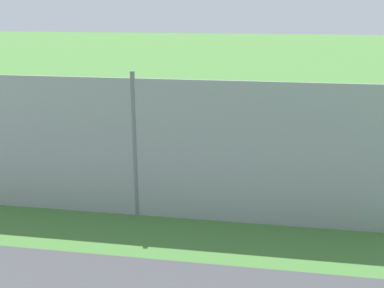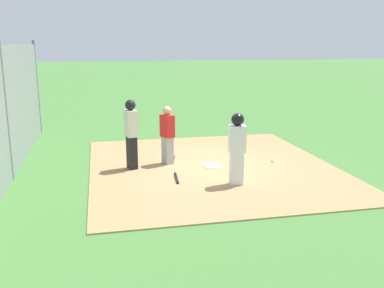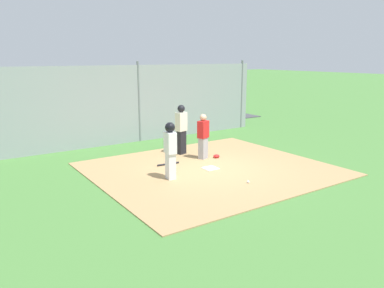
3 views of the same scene
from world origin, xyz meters
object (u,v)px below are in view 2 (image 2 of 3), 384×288
object	(u,v)px
baseball_bat	(176,178)
baseball	(272,161)
home_plate	(212,166)
catcher	(167,134)
catcher_mask	(172,157)
runner	(237,144)
umpire	(131,133)

from	to	relation	value
baseball_bat	baseball	world-z (taller)	baseball
home_plate	baseball_bat	xyz separation A→B (m)	(0.91, -1.13, 0.02)
baseball	catcher	bearing A→B (deg)	-99.46
catcher	catcher_mask	size ratio (longest dim) A/B	6.58
runner	catcher_mask	bearing A→B (deg)	30.15
home_plate	umpire	xyz separation A→B (m)	(-0.23, -2.10, 0.95)
home_plate	umpire	bearing A→B (deg)	-96.38
baseball	umpire	bearing A→B (deg)	-93.06
umpire	baseball	bearing A→B (deg)	-16.25
home_plate	baseball_bat	distance (m)	1.45
baseball_bat	catcher_mask	xyz separation A→B (m)	(-1.87, 0.20, 0.03)
catcher_mask	baseball_bat	bearing A→B (deg)	-6.15
catcher	catcher_mask	bearing A→B (deg)	46.17
catcher_mask	baseball	distance (m)	2.83
umpire	baseball_bat	size ratio (longest dim) A/B	2.33
runner	baseball	bearing A→B (deg)	-37.45
baseball_bat	umpire	bearing A→B (deg)	-134.37
catcher	home_plate	bearing A→B (deg)	-45.77
umpire	baseball	world-z (taller)	umpire
catcher	baseball	world-z (taller)	catcher
runner	baseball	world-z (taller)	runner
baseball_bat	catcher_mask	size ratio (longest dim) A/B	3.25
umpire	baseball_bat	bearing A→B (deg)	-62.85
umpire	runner	distance (m)	2.91
baseball_bat	baseball	bearing A→B (deg)	113.36
baseball	catcher_mask	bearing A→B (deg)	-109.15
runner	baseball_bat	world-z (taller)	runner
home_plate	runner	world-z (taller)	runner
baseball_bat	baseball	distance (m)	3.02
runner	catcher_mask	world-z (taller)	runner
catcher	baseball_bat	bearing A→B (deg)	-111.93
umpire	runner	size ratio (longest dim) A/B	1.08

